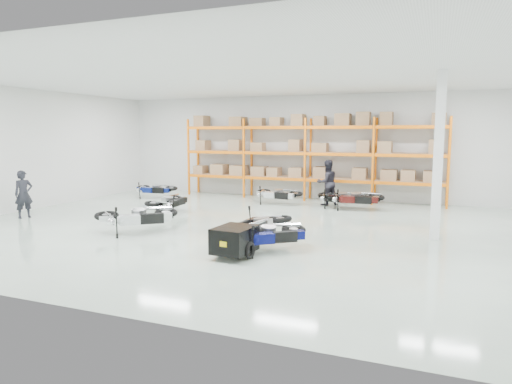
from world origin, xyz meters
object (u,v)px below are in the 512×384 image
at_px(trailer, 235,240).
at_px(moto_back_a, 155,186).
at_px(moto_back_d, 354,195).
at_px(moto_back_b, 277,191).
at_px(person_back, 327,183).
at_px(moto_blue_centre, 267,229).
at_px(person_left, 24,194).
at_px(moto_touring_right, 260,220).
at_px(moto_back_c, 341,194).
at_px(moto_silver_left, 137,212).
at_px(moto_black_far_left, 169,199).

xyz_separation_m(trailer, moto_back_a, (-7.30, 7.55, 0.10)).
bearing_deg(moto_back_d, moto_back_b, 84.67).
xyz_separation_m(moto_back_d, person_back, (-1.21, 0.74, 0.33)).
distance_m(moto_blue_centre, person_back, 7.71).
height_order(moto_back_d, person_left, person_left).
distance_m(moto_touring_right, trailer, 1.61).
bearing_deg(moto_back_d, person_back, 56.72).
bearing_deg(moto_touring_right, moto_back_c, 85.80).
distance_m(moto_silver_left, person_back, 8.12).
bearing_deg(person_back, moto_back_c, 100.67).
relative_size(moto_silver_left, person_left, 1.25).
xyz_separation_m(moto_touring_right, person_back, (0.24, 6.84, 0.31)).
height_order(moto_back_c, moto_back_d, moto_back_d).
xyz_separation_m(moto_back_d, person_left, (-10.15, -5.80, 0.24)).
bearing_deg(moto_back_b, moto_black_far_left, 147.91).
bearing_deg(moto_touring_right, moto_black_far_left, 151.80).
bearing_deg(moto_touring_right, moto_blue_centre, -54.13).
relative_size(person_left, person_back, 0.89).
relative_size(moto_blue_centre, person_left, 1.13).
relative_size(trailer, moto_back_a, 1.01).
bearing_deg(moto_back_a, moto_blue_centre, -133.68).
relative_size(moto_touring_right, person_back, 1.09).
xyz_separation_m(moto_silver_left, moto_black_far_left, (-0.94, 3.19, -0.10)).
bearing_deg(moto_back_c, moto_back_d, -101.97).
relative_size(trailer, moto_back_b, 0.97).
xyz_separation_m(moto_black_far_left, trailer, (4.63, -4.52, -0.11)).
bearing_deg(moto_back_b, trailer, -158.95).
xyz_separation_m(moto_black_far_left, person_back, (4.86, 3.92, 0.38)).
bearing_deg(moto_back_d, moto_back_a, 89.14).
relative_size(moto_back_c, person_back, 0.96).
bearing_deg(person_back, moto_back_d, 108.53).
relative_size(moto_back_a, moto_back_c, 0.98).
height_order(moto_silver_left, moto_back_c, moto_silver_left).
relative_size(moto_back_a, moto_back_b, 0.97).
bearing_deg(person_left, moto_back_a, 11.06).
xyz_separation_m(moto_blue_centre, person_back, (-0.30, 7.70, 0.35)).
relative_size(moto_black_far_left, person_back, 0.94).
relative_size(trailer, person_left, 1.06).
bearing_deg(moto_back_b, moto_back_c, -81.28).
bearing_deg(moto_back_d, trailer, 167.52).
bearing_deg(moto_back_d, moto_touring_right, 164.82).
distance_m(moto_silver_left, moto_back_c, 8.00).
bearing_deg(moto_silver_left, moto_back_c, -73.07).
height_order(trailer, moto_back_a, moto_back_a).
xyz_separation_m(trailer, moto_back_c, (0.91, 7.88, 0.12)).
bearing_deg(trailer, person_left, 172.65).
height_order(moto_back_a, person_back, person_back).
relative_size(moto_silver_left, moto_touring_right, 1.03).
distance_m(moto_back_a, person_left, 5.82).
bearing_deg(moto_back_d, moto_silver_left, 139.31).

